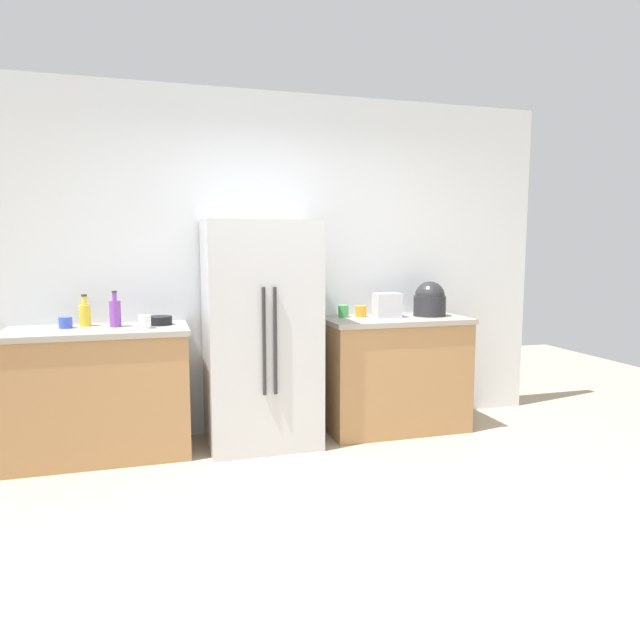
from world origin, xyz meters
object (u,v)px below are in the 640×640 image
(rice_cooker, at_px, (430,300))
(bottle_b, at_px, (115,313))
(cup_d, at_px, (65,323))
(cup_b, at_px, (145,322))
(bottle_a, at_px, (85,314))
(bowl_a, at_px, (159,321))
(cup_a, at_px, (343,311))
(refrigerator, at_px, (261,335))
(toaster, at_px, (387,305))
(cup_c, at_px, (361,311))

(rice_cooker, xyz_separation_m, bottle_b, (-2.50, 0.03, -0.03))
(cup_d, bearing_deg, cup_b, -17.62)
(bottle_a, xyz_separation_m, bowl_a, (0.52, -0.08, -0.06))
(bottle_a, xyz_separation_m, cup_a, (1.99, -0.01, -0.04))
(bottle_b, bearing_deg, rice_cooker, -0.64)
(refrigerator, xyz_separation_m, toaster, (1.07, 0.08, 0.19))
(rice_cooker, height_order, cup_b, rice_cooker)
(cup_a, bearing_deg, cup_d, -178.13)
(rice_cooker, height_order, bottle_a, rice_cooker)
(bottle_b, xyz_separation_m, cup_a, (1.78, 0.09, -0.05))
(rice_cooker, bearing_deg, bowl_a, 178.68)
(bottle_b, bearing_deg, toaster, -0.62)
(refrigerator, bearing_deg, rice_cooker, 2.93)
(refrigerator, relative_size, rice_cooker, 5.85)
(toaster, height_order, rice_cooker, rice_cooker)
(refrigerator, relative_size, toaster, 7.94)
(cup_d, bearing_deg, bottle_a, 32.01)
(cup_a, bearing_deg, toaster, -18.90)
(toaster, bearing_deg, cup_b, -176.26)
(refrigerator, distance_m, bowl_a, 0.76)
(bottle_a, relative_size, cup_a, 2.36)
(cup_a, distance_m, cup_d, 2.11)
(cup_c, relative_size, bowl_a, 0.49)
(cup_c, height_order, bowl_a, cup_c)
(bottle_a, bearing_deg, refrigerator, -9.20)
(refrigerator, xyz_separation_m, cup_c, (0.87, 0.17, 0.13))
(cup_d, bearing_deg, bottle_b, -4.13)
(bottle_b, height_order, cup_b, bottle_b)
(rice_cooker, bearing_deg, toaster, 179.26)
(toaster, relative_size, bottle_b, 0.82)
(toaster, distance_m, rice_cooker, 0.39)
(bottle_b, distance_m, cup_b, 0.26)
(rice_cooker, distance_m, cup_b, 2.30)
(bottle_a, relative_size, bowl_a, 1.26)
(toaster, xyz_separation_m, cup_d, (-2.45, 0.05, -0.06))
(rice_cooker, height_order, cup_a, rice_cooker)
(cup_a, xyz_separation_m, cup_b, (-1.57, -0.24, -0.00))
(cup_b, bearing_deg, cup_a, 8.73)
(cup_d, bearing_deg, bowl_a, -0.15)
(cup_a, relative_size, cup_d, 1.07)
(refrigerator, relative_size, cup_c, 18.66)
(refrigerator, bearing_deg, cup_a, 15.04)
(refrigerator, relative_size, bottle_b, 6.52)
(refrigerator, bearing_deg, bottle_b, 174.42)
(rice_cooker, height_order, bottle_b, rice_cooker)
(bottle_a, bearing_deg, cup_d, -147.99)
(cup_a, relative_size, cup_b, 1.04)
(cup_c, bearing_deg, bowl_a, -178.31)
(toaster, height_order, bottle_a, bottle_a)
(refrigerator, xyz_separation_m, cup_b, (-0.84, -0.05, 0.13))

